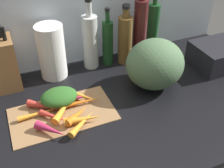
{
  "coord_description": "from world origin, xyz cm",
  "views": [
    {
      "loc": [
        -23.47,
        -77.7,
        72.49
      ],
      "look_at": [
        9.82,
        1.22,
        9.25
      ],
      "focal_mm": 44.41,
      "sensor_mm": 36.0,
      "label": 1
    }
  ],
  "objects_px": {
    "carrot_2": "(82,123)",
    "winter_squash": "(155,64)",
    "bottle_1": "(108,42)",
    "bottle_2": "(125,39)",
    "carrot_5": "(82,96)",
    "bottle_4": "(153,27)",
    "carrot_8": "(62,101)",
    "carrot_12": "(51,130)",
    "carrot_0": "(54,117)",
    "dish_rack": "(218,55)",
    "carrot_11": "(64,107)",
    "bottle_0": "(90,41)",
    "carrot_1": "(83,119)",
    "paper_towel_roll": "(52,52)",
    "carrot_3": "(77,115)",
    "carrot_6": "(44,106)",
    "carrot_9": "(38,114)",
    "carrot_10": "(81,102)",
    "knife_block": "(2,63)",
    "bottle_3": "(140,29)",
    "carrot_7": "(76,98)",
    "cutting_board": "(63,114)",
    "carrot_4": "(63,99)"
  },
  "relations": [
    {
      "from": "carrot_12",
      "to": "paper_towel_roll",
      "type": "distance_m",
      "value": 0.39
    },
    {
      "from": "knife_block",
      "to": "bottle_2",
      "type": "distance_m",
      "value": 0.55
    },
    {
      "from": "carrot_1",
      "to": "bottle_2",
      "type": "bearing_deg",
      "value": 46.14
    },
    {
      "from": "carrot_2",
      "to": "carrot_8",
      "type": "bearing_deg",
      "value": 102.68
    },
    {
      "from": "carrot_10",
      "to": "carrot_11",
      "type": "bearing_deg",
      "value": -174.7
    },
    {
      "from": "carrot_7",
      "to": "bottle_2",
      "type": "relative_size",
      "value": 0.4
    },
    {
      "from": "carrot_2",
      "to": "carrot_6",
      "type": "height_order",
      "value": "carrot_6"
    },
    {
      "from": "carrot_3",
      "to": "winter_squash",
      "type": "xyz_separation_m",
      "value": [
        0.37,
        0.08,
        0.08
      ]
    },
    {
      "from": "carrot_5",
      "to": "paper_towel_roll",
      "type": "bearing_deg",
      "value": 104.63
    },
    {
      "from": "carrot_9",
      "to": "knife_block",
      "type": "xyz_separation_m",
      "value": [
        -0.08,
        0.25,
        0.1
      ]
    },
    {
      "from": "carrot_3",
      "to": "bottle_2",
      "type": "relative_size",
      "value": 0.38
    },
    {
      "from": "bottle_4",
      "to": "carrot_5",
      "type": "bearing_deg",
      "value": -151.47
    },
    {
      "from": "cutting_board",
      "to": "bottle_2",
      "type": "xyz_separation_m",
      "value": [
        0.38,
        0.26,
        0.12
      ]
    },
    {
      "from": "bottle_1",
      "to": "bottle_2",
      "type": "distance_m",
      "value": 0.08
    },
    {
      "from": "carrot_11",
      "to": "carrot_12",
      "type": "distance_m",
      "value": 0.13
    },
    {
      "from": "paper_towel_roll",
      "to": "bottle_2",
      "type": "distance_m",
      "value": 0.35
    },
    {
      "from": "bottle_4",
      "to": "carrot_8",
      "type": "bearing_deg",
      "value": -155.96
    },
    {
      "from": "carrot_5",
      "to": "carrot_8",
      "type": "xyz_separation_m",
      "value": [
        -0.08,
        0.01,
        -0.0
      ]
    },
    {
      "from": "carrot_2",
      "to": "bottle_0",
      "type": "height_order",
      "value": "bottle_0"
    },
    {
      "from": "carrot_9",
      "to": "carrot_11",
      "type": "height_order",
      "value": "carrot_11"
    },
    {
      "from": "carrot_4",
      "to": "carrot_6",
      "type": "distance_m",
      "value": 0.08
    },
    {
      "from": "carrot_2",
      "to": "carrot_7",
      "type": "bearing_deg",
      "value": 81.18
    },
    {
      "from": "carrot_8",
      "to": "cutting_board",
      "type": "bearing_deg",
      "value": -103.15
    },
    {
      "from": "bottle_1",
      "to": "carrot_12",
      "type": "bearing_deg",
      "value": -135.01
    },
    {
      "from": "carrot_2",
      "to": "winter_squash",
      "type": "height_order",
      "value": "winter_squash"
    },
    {
      "from": "knife_block",
      "to": "paper_towel_roll",
      "type": "height_order",
      "value": "knife_block"
    },
    {
      "from": "carrot_0",
      "to": "carrot_2",
      "type": "relative_size",
      "value": 0.83
    },
    {
      "from": "carrot_1",
      "to": "carrot_3",
      "type": "relative_size",
      "value": 1.26
    },
    {
      "from": "carrot_0",
      "to": "carrot_1",
      "type": "xyz_separation_m",
      "value": [
        0.09,
        -0.06,
        0.0
      ]
    },
    {
      "from": "winter_squash",
      "to": "paper_towel_roll",
      "type": "xyz_separation_m",
      "value": [
        -0.38,
        0.24,
        0.02
      ]
    },
    {
      "from": "carrot_6",
      "to": "carrot_9",
      "type": "bearing_deg",
      "value": -139.53
    },
    {
      "from": "bottle_1",
      "to": "bottle_4",
      "type": "bearing_deg",
      "value": 5.53
    },
    {
      "from": "carrot_2",
      "to": "carrot_7",
      "type": "relative_size",
      "value": 1.22
    },
    {
      "from": "paper_towel_roll",
      "to": "bottle_4",
      "type": "xyz_separation_m",
      "value": [
        0.52,
        0.02,
        0.01
      ]
    },
    {
      "from": "knife_block",
      "to": "carrot_8",
      "type": "bearing_deg",
      "value": -48.88
    },
    {
      "from": "carrot_0",
      "to": "carrot_8",
      "type": "relative_size",
      "value": 1.08
    },
    {
      "from": "cutting_board",
      "to": "carrot_12",
      "type": "xyz_separation_m",
      "value": [
        -0.06,
        -0.09,
        0.02
      ]
    },
    {
      "from": "carrot_6",
      "to": "carrot_7",
      "type": "height_order",
      "value": "same"
    },
    {
      "from": "bottle_1",
      "to": "dish_rack",
      "type": "relative_size",
      "value": 1.23
    },
    {
      "from": "carrot_1",
      "to": "carrot_12",
      "type": "bearing_deg",
      "value": -176.37
    },
    {
      "from": "carrot_0",
      "to": "carrot_10",
      "type": "relative_size",
      "value": 0.67
    },
    {
      "from": "paper_towel_roll",
      "to": "bottle_3",
      "type": "relative_size",
      "value": 0.68
    },
    {
      "from": "bottle_1",
      "to": "bottle_2",
      "type": "height_order",
      "value": "bottle_2"
    },
    {
      "from": "carrot_1",
      "to": "knife_block",
      "type": "distance_m",
      "value": 0.43
    },
    {
      "from": "carrot_5",
      "to": "winter_squash",
      "type": "bearing_deg",
      "value": -3.01
    },
    {
      "from": "carrot_0",
      "to": "dish_rack",
      "type": "height_order",
      "value": "dish_rack"
    },
    {
      "from": "winter_squash",
      "to": "bottle_0",
      "type": "height_order",
      "value": "bottle_0"
    },
    {
      "from": "carrot_11",
      "to": "bottle_1",
      "type": "bearing_deg",
      "value": 42.36
    },
    {
      "from": "bottle_1",
      "to": "bottle_2",
      "type": "bearing_deg",
      "value": -11.59
    },
    {
      "from": "carrot_8",
      "to": "carrot_11",
      "type": "bearing_deg",
      "value": -92.1
    }
  ]
}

